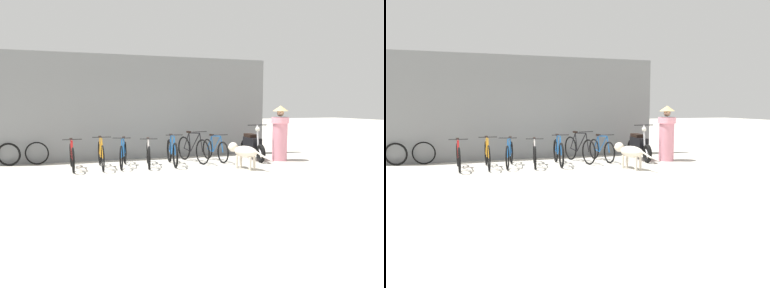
# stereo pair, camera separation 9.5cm
# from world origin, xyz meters

# --- Properties ---
(ground_plane) EXTENTS (60.00, 60.00, 0.00)m
(ground_plane) POSITION_xyz_m (0.00, 0.00, 0.00)
(ground_plane) COLOR #B7B2A5
(shop_wall_back) EXTENTS (8.57, 0.20, 3.13)m
(shop_wall_back) POSITION_xyz_m (0.00, 3.46, 1.57)
(shop_wall_back) COLOR slate
(shop_wall_back) RESTS_ON ground
(bicycle_0) EXTENTS (0.46, 1.66, 0.82)m
(bicycle_0) POSITION_xyz_m (-2.01, 2.08, 0.34)
(bicycle_0) COLOR black
(bicycle_0) RESTS_ON ground
(bicycle_1) EXTENTS (0.46, 1.72, 0.86)m
(bicycle_1) POSITION_xyz_m (-1.28, 2.02, 0.36)
(bicycle_1) COLOR black
(bicycle_1) RESTS_ON ground
(bicycle_2) EXTENTS (0.54, 1.63, 0.82)m
(bicycle_2) POSITION_xyz_m (-0.69, 2.08, 0.34)
(bicycle_2) COLOR black
(bicycle_2) RESTS_ON ground
(bicycle_3) EXTENTS (0.48, 1.63, 0.79)m
(bicycle_3) POSITION_xyz_m (-0.04, 1.94, 0.32)
(bicycle_3) COLOR black
(bicycle_3) RESTS_ON ground
(bicycle_4) EXTENTS (0.46, 1.68, 0.87)m
(bicycle_4) POSITION_xyz_m (0.64, 1.94, 0.35)
(bicycle_4) COLOR black
(bicycle_4) RESTS_ON ground
(bicycle_5) EXTENTS (0.48, 1.74, 0.92)m
(bicycle_5) POSITION_xyz_m (1.34, 2.20, 0.38)
(bicycle_5) COLOR black
(bicycle_5) RESTS_ON ground
(bicycle_6) EXTENTS (0.46, 1.57, 0.81)m
(bicycle_6) POSITION_xyz_m (2.03, 2.19, 0.33)
(bicycle_6) COLOR black
(bicycle_6) RESTS_ON ground
(motorcycle) EXTENTS (0.58, 1.92, 1.08)m
(motorcycle) POSITION_xyz_m (3.22, 2.12, 0.43)
(motorcycle) COLOR black
(motorcycle) RESTS_ON ground
(stray_dog) EXTENTS (0.60, 1.20, 0.67)m
(stray_dog) POSITION_xyz_m (2.18, 0.70, 0.45)
(stray_dog) COLOR beige
(stray_dog) RESTS_ON ground
(person_in_robes) EXTENTS (0.72, 0.72, 1.63)m
(person_in_robes) POSITION_xyz_m (3.88, 1.64, 0.83)
(person_in_robes) COLOR pink
(person_in_robes) RESTS_ON ground
(spare_tire_left) EXTENTS (0.64, 0.13, 0.64)m
(spare_tire_left) POSITION_xyz_m (-2.90, 3.21, 0.32)
(spare_tire_left) COLOR black
(spare_tire_left) RESTS_ON ground
(spare_tire_right) EXTENTS (0.63, 0.22, 0.64)m
(spare_tire_right) POSITION_xyz_m (-3.60, 3.21, 0.32)
(spare_tire_right) COLOR black
(spare_tire_right) RESTS_ON ground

